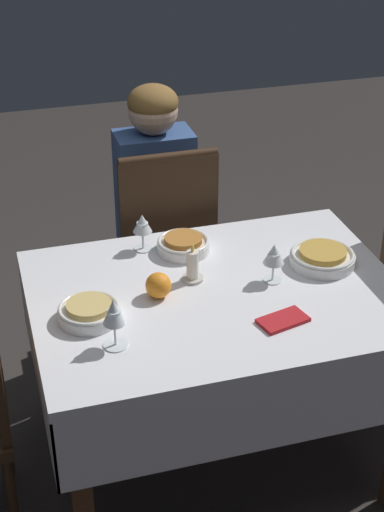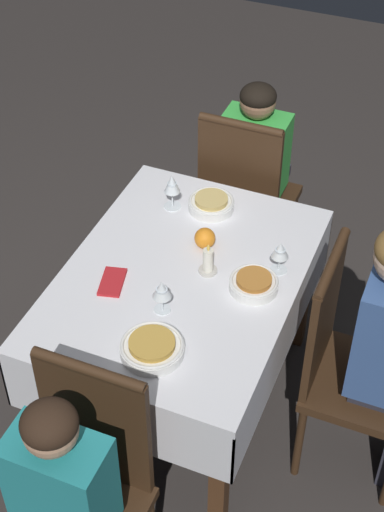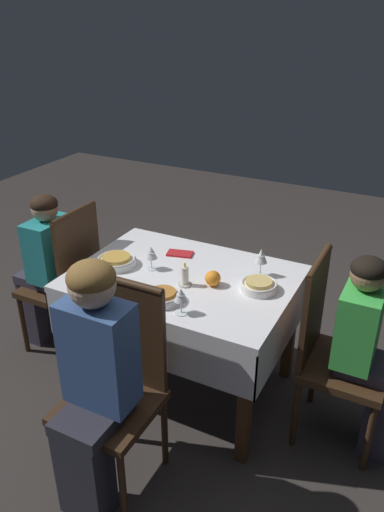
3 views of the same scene
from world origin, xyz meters
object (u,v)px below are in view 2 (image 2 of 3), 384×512
Objects in this scene: person_child_green at (257,168)px; bowl_south at (254,283)px; chair_west at (84,485)px; napkin_red_folded at (112,282)px; wine_glass_west at (162,291)px; chair_east at (245,195)px; bowl_west at (152,347)px; dining_table at (181,295)px; wine_glass_south at (280,251)px; candle_centerpiece at (208,262)px; chair_south at (347,361)px; bowl_east at (211,203)px; orange_fruit at (205,238)px; wine_glass_east at (172,185)px.

person_child_green is 1.02m from bowl_south.
person_child_green is (1.81, 0.03, 0.04)m from chair_west.
bowl_south reaches higher than napkin_red_folded.
chair_west is 0.70m from wine_glass_west.
bowl_west is (-1.21, -0.09, 0.24)m from chair_east.
bowl_west is 1.33× the size of napkin_red_folded.
wine_glass_south is at bearing -63.54° from dining_table.
chair_west is 7.57× the size of candle_centerpiece.
wine_glass_west reaches higher than bowl_south.
chair_east is 4.56× the size of bowl_west.
chair_east is at bearing 4.03° from bowl_west.
bowl_south is 0.48m from bowl_west.
person_child_green is at bearing -9.72° from napkin_red_folded.
chair_south reaches higher than bowl_east.
candle_centerpiece is at bearing 113.95° from wine_glass_south.
bowl_east is at bearing 88.40° from person_child_green.
person_child_green is at bearing 35.01° from chair_south.
chair_south reaches higher than orange_fruit.
person_child_green is at bearing 91.01° from chair_west.
wine_glass_east is 0.60m from wine_glass_west.
candle_centerpiece reaches higher than dining_table.
person_child_green reaches higher than bowl_east.
bowl_south is 0.36m from wine_glass_west.
orange_fruit is at bearing -164.73° from bowl_east.
bowl_west reaches higher than napkin_red_folded.
dining_table is at bearing -152.13° from wine_glass_east.
chair_west is 0.75m from napkin_red_folded.
bowl_south is at bearing 107.43° from person_child_green.
chair_south is 0.45m from bowl_south.
bowl_west is (-0.39, -0.06, 0.14)m from dining_table.
chair_west reaches higher than napkin_red_folded.
chair_west is at bearing 172.88° from bowl_west.
bowl_south and bowl_west have the same top height.
chair_west is at bearing 174.81° from candle_centerpiece.
bowl_east is at bearing 4.71° from wine_glass_west.
dining_table is 0.28m from napkin_red_folded.
chair_south reaches higher than bowl_south.
person_child_green is 1.40m from bowl_west.
chair_south reaches higher than napkin_red_folded.
bowl_east reaches higher than dining_table.
person_child_green is (0.17, -0.00, 0.04)m from chair_east.
orange_fruit is at bearing 26.31° from candle_centerpiece.
bowl_east is (0.42, 0.04, 0.14)m from dining_table.
wine_glass_east is at bearing 49.97° from orange_fruit.
bowl_west is at bearing -171.30° from dining_table.
bowl_south is 0.19m from candle_centerpiece.
wine_glass_south is 0.48m from wine_glass_west.
chair_south is 0.84m from bowl_east.
candle_centerpiece is at bearing -160.55° from bowl_east.
chair_south and chair_east have the same top height.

